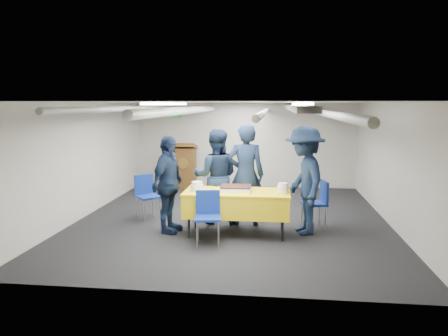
% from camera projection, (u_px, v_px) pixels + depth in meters
% --- Properties ---
extents(ground, '(7.00, 7.00, 0.00)m').
position_uv_depth(ground, '(233.00, 219.00, 8.71)').
color(ground, black).
rests_on(ground, ground).
extents(room_shell, '(6.00, 7.00, 2.30)m').
position_uv_depth(room_shell, '(239.00, 127.00, 8.83)').
color(room_shell, beige).
rests_on(room_shell, ground).
extents(serving_table, '(1.82, 0.86, 0.77)m').
position_uv_depth(serving_table, '(237.00, 203.00, 7.60)').
color(serving_table, black).
rests_on(serving_table, ground).
extents(sheet_cake, '(0.54, 0.42, 0.09)m').
position_uv_depth(sheet_cake, '(236.00, 188.00, 7.59)').
color(sheet_cake, white).
rests_on(sheet_cake, serving_table).
extents(plate_stack_left, '(0.22, 0.22, 0.16)m').
position_uv_depth(plate_stack_left, '(197.00, 187.00, 7.59)').
color(plate_stack_left, white).
rests_on(plate_stack_left, serving_table).
extents(plate_stack_right, '(0.20, 0.20, 0.17)m').
position_uv_depth(plate_stack_right, '(283.00, 188.00, 7.42)').
color(plate_stack_right, white).
rests_on(plate_stack_right, serving_table).
extents(podium, '(0.62, 0.53, 1.25)m').
position_uv_depth(podium, '(185.00, 166.00, 11.80)').
color(podium, brown).
rests_on(podium, ground).
extents(chair_near, '(0.48, 0.48, 0.87)m').
position_uv_depth(chair_near, '(208.00, 212.00, 7.10)').
color(chair_near, gray).
rests_on(chair_near, ground).
extents(chair_right, '(0.50, 0.50, 0.87)m').
position_uv_depth(chair_right, '(318.00, 199.00, 8.03)').
color(chair_right, gray).
rests_on(chair_right, ground).
extents(chair_left, '(0.59, 0.59, 0.87)m').
position_uv_depth(chair_left, '(146.00, 192.00, 8.69)').
color(chair_left, gray).
rests_on(chair_left, ground).
extents(sailor_a, '(0.72, 0.50, 1.92)m').
position_uv_depth(sailor_a, '(246.00, 175.00, 8.14)').
color(sailor_a, black).
rests_on(sailor_a, ground).
extents(sailor_b, '(0.92, 0.74, 1.80)m').
position_uv_depth(sailor_b, '(216.00, 176.00, 8.30)').
color(sailor_b, black).
rests_on(sailor_b, ground).
extents(sailor_c, '(0.63, 1.08, 1.73)m').
position_uv_depth(sailor_c, '(168.00, 184.00, 7.68)').
color(sailor_c, black).
rests_on(sailor_c, ground).
extents(sailor_d, '(0.95, 1.35, 1.90)m').
position_uv_depth(sailor_d, '(304.00, 180.00, 7.61)').
color(sailor_d, black).
rests_on(sailor_d, ground).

